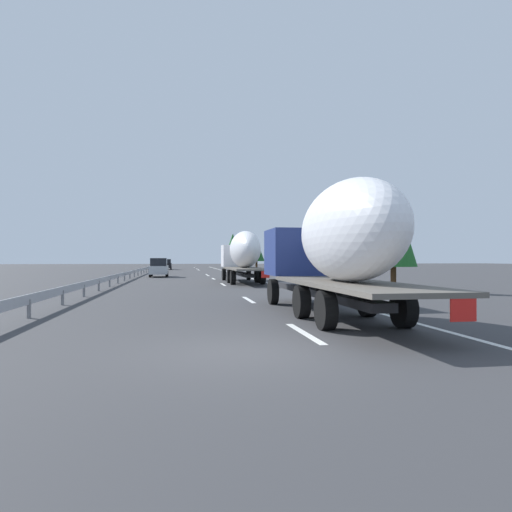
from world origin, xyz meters
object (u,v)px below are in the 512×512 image
truck_trailing (334,243)px  car_black_suv (167,264)px  truck_lead (243,253)px  road_sign (246,257)px  car_silver_hatch (159,268)px

truck_trailing → car_black_suv: 68.25m
car_black_suv → truck_lead: bearing=-171.0°
truck_trailing → road_sign: size_ratio=4.02×
car_silver_hatch → road_sign: 12.33m
car_black_suv → road_sign: road_sign is taller
truck_trailing → car_black_suv: truck_trailing is taller
car_black_suv → road_sign: (-26.89, -10.44, 1.21)m
truck_lead → road_sign: bearing=-9.1°
truck_lead → car_silver_hatch: size_ratio=3.06×
truck_lead → truck_trailing: bearing=180.0°
truck_lead → truck_trailing: truck_trailing is taller
truck_lead → car_black_suv: 46.87m
car_silver_hatch → truck_trailing: bearing=-168.2°
truck_trailing → car_black_suv: (67.84, 7.34, -1.45)m
truck_lead → road_sign: truck_lead is taller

